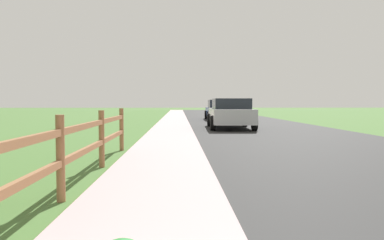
# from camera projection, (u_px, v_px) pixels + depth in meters

# --- Properties ---
(ground_plane) EXTENTS (120.00, 120.00, 0.00)m
(ground_plane) POSITION_uv_depth(u_px,v_px,m) (188.00, 121.00, 25.24)
(ground_plane) COLOR #466B32
(road_asphalt) EXTENTS (7.00, 66.00, 0.01)m
(road_asphalt) POSITION_uv_depth(u_px,v_px,m) (233.00, 119.00, 27.36)
(road_asphalt) COLOR #2B2B2B
(road_asphalt) RESTS_ON ground
(curb_concrete) EXTENTS (6.00, 66.00, 0.01)m
(curb_concrete) POSITION_uv_depth(u_px,v_px,m) (148.00, 119.00, 27.12)
(curb_concrete) COLOR #BE9B9D
(curb_concrete) RESTS_ON ground
(grass_verge) EXTENTS (5.00, 66.00, 0.00)m
(grass_verge) POSITION_uv_depth(u_px,v_px,m) (128.00, 119.00, 27.07)
(grass_verge) COLOR #466B32
(grass_verge) RESTS_ON ground
(rail_fence) EXTENTS (0.11, 9.92, 1.13)m
(rail_fence) POSITION_uv_depth(u_px,v_px,m) (60.00, 152.00, 4.59)
(rail_fence) COLOR #8E603E
(rail_fence) RESTS_ON ground
(parked_suv_silver) EXTENTS (2.22, 4.65, 1.46)m
(parked_suv_silver) POSITION_uv_depth(u_px,v_px,m) (230.00, 113.00, 17.69)
(parked_suv_silver) COLOR #B7BABF
(parked_suv_silver) RESTS_ON ground
(parked_car_blue) EXTENTS (2.07, 4.71, 1.47)m
(parked_car_blue) POSITION_uv_depth(u_px,v_px,m) (220.00, 110.00, 26.38)
(parked_car_blue) COLOR navy
(parked_car_blue) RESTS_ON ground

